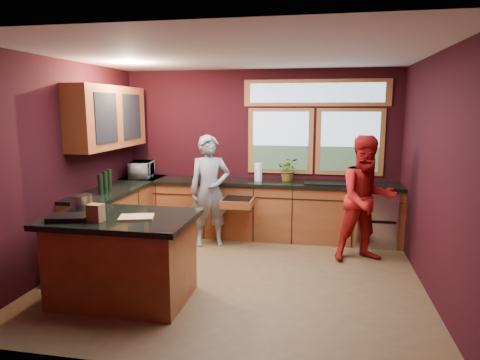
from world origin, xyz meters
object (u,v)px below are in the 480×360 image
(stock_pot, at_px, (81,203))
(cutting_board, at_px, (136,217))
(person_red, at_px, (367,199))
(person_grey, at_px, (210,191))
(island, at_px, (123,257))

(stock_pot, bearing_deg, cutting_board, -14.93)
(cutting_board, bearing_deg, person_red, 35.74)
(person_grey, height_order, person_red, person_red)
(person_red, distance_m, cutting_board, 3.10)
(person_red, relative_size, cutting_board, 4.94)
(person_grey, xyz_separation_m, person_red, (2.27, -0.25, 0.02))
(cutting_board, xyz_separation_m, stock_pot, (-0.75, 0.20, 0.08))
(island, bearing_deg, cutting_board, -14.04)
(person_grey, bearing_deg, stock_pot, -139.18)
(person_grey, xyz_separation_m, stock_pot, (-1.00, -1.86, 0.19))
(person_red, distance_m, stock_pot, 3.65)
(stock_pot, bearing_deg, person_grey, 61.81)
(cutting_board, relative_size, stock_pot, 1.46)
(person_grey, distance_m, person_red, 2.28)
(person_grey, bearing_deg, person_red, -27.34)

